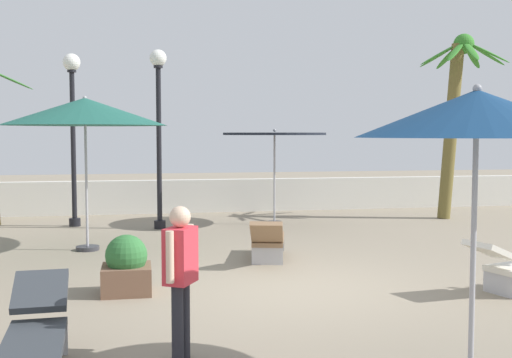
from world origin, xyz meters
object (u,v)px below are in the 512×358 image
at_px(lamp_post_1, 73,111).
at_px(lounge_chair_2, 35,331).
at_px(patio_umbrella_2, 477,116).
at_px(lamp_post_0, 159,113).
at_px(patio_umbrella_0, 275,137).
at_px(patio_umbrella_1, 85,112).
at_px(lounge_chair_1, 268,239).
at_px(guest_1, 180,268).
at_px(planter, 126,267).
at_px(palm_tree_0, 455,103).

distance_m(lamp_post_1, lounge_chair_2, 10.24).
bearing_deg(patio_umbrella_2, lamp_post_0, 103.41).
distance_m(patio_umbrella_0, patio_umbrella_1, 5.23).
height_order(lamp_post_0, lounge_chair_1, lamp_post_0).
xyz_separation_m(lamp_post_0, lounge_chair_1, (1.81, -4.24, -2.40)).
xyz_separation_m(guest_1, planter, (-0.59, 2.88, -0.56)).
distance_m(patio_umbrella_0, lounge_chair_2, 10.46).
height_order(patio_umbrella_0, planter, patio_umbrella_0).
xyz_separation_m(lounge_chair_1, planter, (-2.49, -1.95, -0.01)).
height_order(patio_umbrella_0, lamp_post_1, lamp_post_1).
bearing_deg(lounge_chair_1, patio_umbrella_0, 76.43).
xyz_separation_m(lamp_post_0, guest_1, (-0.09, -9.07, -1.85)).
relative_size(patio_umbrella_0, palm_tree_0, 0.52).
distance_m(palm_tree_0, lamp_post_0, 7.93).
bearing_deg(palm_tree_0, lamp_post_1, 178.19).
relative_size(lounge_chair_1, guest_1, 1.24).
xyz_separation_m(patio_umbrella_0, lamp_post_1, (-4.95, 0.59, 0.63)).
bearing_deg(lounge_chair_1, lamp_post_1, 127.56).
bearing_deg(patio_umbrella_0, palm_tree_0, 3.15).
bearing_deg(lounge_chair_2, lamp_post_1, 93.34).
xyz_separation_m(patio_umbrella_1, lamp_post_1, (-0.57, 3.41, 0.13)).
distance_m(patio_umbrella_2, planter, 5.51).
distance_m(palm_tree_0, lounge_chair_2, 13.71).
relative_size(lamp_post_1, planter, 5.00).
xyz_separation_m(lamp_post_1, guest_1, (1.98, -9.87, -1.90)).
height_order(patio_umbrella_0, guest_1, patio_umbrella_0).
height_order(lamp_post_0, guest_1, lamp_post_0).
height_order(palm_tree_0, lounge_chair_2, palm_tree_0).
bearing_deg(patio_umbrella_2, palm_tree_0, 62.99).
bearing_deg(patio_umbrella_2, planter, 127.62).
xyz_separation_m(patio_umbrella_0, patio_umbrella_2, (-0.44, -10.45, 0.23)).
bearing_deg(lounge_chair_1, patio_umbrella_1, 153.82).
relative_size(lamp_post_0, lamp_post_1, 1.01).
relative_size(lounge_chair_2, guest_1, 1.19).
distance_m(patio_umbrella_0, palm_tree_0, 5.11).
distance_m(patio_umbrella_1, lamp_post_1, 3.46).
height_order(lamp_post_0, lamp_post_1, lamp_post_0).
height_order(lamp_post_1, lounge_chair_2, lamp_post_1).
relative_size(patio_umbrella_0, lamp_post_1, 0.61).
relative_size(patio_umbrella_0, lounge_chair_2, 1.39).
xyz_separation_m(palm_tree_0, lamp_post_1, (-9.97, 0.32, -0.26)).
relative_size(patio_umbrella_0, lamp_post_0, 0.60).
xyz_separation_m(patio_umbrella_1, palm_tree_0, (9.41, 3.10, 0.39)).
bearing_deg(patio_umbrella_0, patio_umbrella_2, -92.41).
bearing_deg(palm_tree_0, lamp_post_0, -176.49).
bearing_deg(lamp_post_1, palm_tree_0, -1.81).
relative_size(patio_umbrella_0, patio_umbrella_2, 0.95).
bearing_deg(palm_tree_0, patio_umbrella_1, -161.79).
xyz_separation_m(patio_umbrella_2, palm_tree_0, (5.47, 10.72, 0.66)).
height_order(patio_umbrella_2, lounge_chair_2, patio_umbrella_2).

